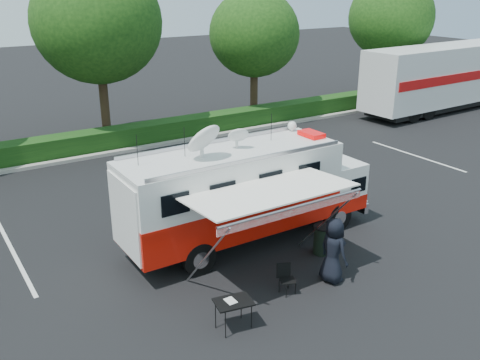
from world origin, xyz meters
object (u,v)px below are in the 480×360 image
object	(u,v)px
semi_trailer	(448,76)
command_truck	(247,192)
trash_bin	(323,240)
folding_table	(233,303)

from	to	relation	value
semi_trailer	command_truck	bearing A→B (deg)	-157.58
trash_bin	command_truck	bearing A→B (deg)	127.97
command_truck	trash_bin	bearing A→B (deg)	-52.03
folding_table	semi_trailer	xyz separation A→B (m)	(23.53, 12.19, 1.43)
trash_bin	semi_trailer	bearing A→B (deg)	28.53
command_truck	semi_trailer	size ratio (longest dim) A/B	0.62
command_truck	semi_trailer	distance (m)	22.46
semi_trailer	trash_bin	bearing A→B (deg)	-151.47
folding_table	trash_bin	bearing A→B (deg)	21.96
command_truck	folding_table	xyz separation A→B (m)	(-2.77, -3.63, -0.98)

